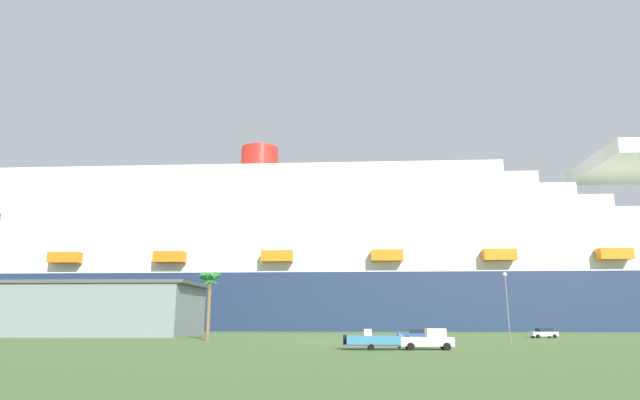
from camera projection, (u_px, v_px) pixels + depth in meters
ground_plane at (319, 336)px, 99.83m from camera, size 600.00×600.00×0.00m
cruise_ship at (378, 265)px, 147.21m from camera, size 283.10×45.51×62.39m
terminal_building at (50, 309)px, 100.17m from camera, size 58.79×22.96×9.88m
pickup_truck at (430, 340)px, 55.29m from camera, size 5.67×2.45×2.20m
small_boat_on_trailer at (382, 340)px, 55.47m from camera, size 7.95×2.33×2.15m
palm_tree at (212, 285)px, 78.68m from camera, size 3.34×3.44×10.24m
street_lamp at (508, 298)px, 70.36m from camera, size 0.56×0.56×9.39m
parked_car_white_van at (546, 333)px, 87.76m from camera, size 4.35×2.25×1.58m
parked_car_blue_suv at (418, 334)px, 79.80m from camera, size 4.39×2.40×1.58m
parked_car_black_coupe at (104, 332)px, 90.82m from camera, size 4.61×2.66×1.58m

